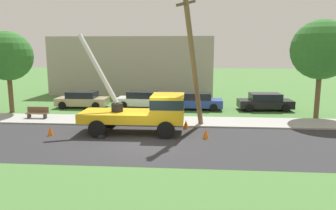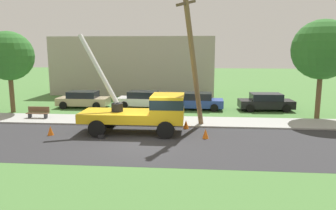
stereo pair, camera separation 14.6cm
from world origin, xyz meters
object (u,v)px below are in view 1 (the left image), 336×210
at_px(parked_sedan_black, 265,102).
at_px(roadside_tree_near, 8,56).
at_px(traffic_cone_ahead, 206,134).
at_px(parked_sedan_blue, 196,101).
at_px(traffic_cone_curbside, 186,124).
at_px(leaning_utility_pole, 193,57).
at_px(roadside_tree_far, 321,50).
at_px(utility_truck, 146,110).
at_px(parked_sedan_tan, 82,99).
at_px(parked_sedan_white, 142,99).
at_px(traffic_cone_behind, 50,131).
at_px(park_bench, 37,113).

distance_m(parked_sedan_black, roadside_tree_near, 21.04).
height_order(traffic_cone_ahead, parked_sedan_blue, parked_sedan_blue).
bearing_deg(traffic_cone_ahead, traffic_cone_curbside, 118.32).
relative_size(leaning_utility_pole, roadside_tree_near, 1.37).
height_order(leaning_utility_pole, roadside_tree_far, leaning_utility_pole).
height_order(utility_truck, traffic_cone_ahead, utility_truck).
height_order(utility_truck, parked_sedan_blue, utility_truck).
distance_m(parked_sedan_tan, parked_sedan_white, 5.24).
bearing_deg(parked_sedan_tan, traffic_cone_ahead, -41.05).
bearing_deg(parked_sedan_tan, roadside_tree_far, -8.61).
bearing_deg(leaning_utility_pole, traffic_cone_behind, -163.08).
bearing_deg(leaning_utility_pole, roadside_tree_near, 164.64).
height_order(leaning_utility_pole, roadside_tree_near, leaning_utility_pole).
distance_m(utility_truck, traffic_cone_ahead, 3.84).
bearing_deg(parked_sedan_blue, utility_truck, -110.81).
xyz_separation_m(traffic_cone_behind, traffic_cone_curbside, (7.93, 2.30, 0.00)).
relative_size(traffic_cone_curbside, parked_sedan_blue, 0.13).
bearing_deg(parked_sedan_tan, roadside_tree_near, -151.65).
height_order(traffic_cone_curbside, roadside_tree_far, roadside_tree_far).
bearing_deg(park_bench, traffic_cone_behind, -55.52).
xyz_separation_m(parked_sedan_blue, park_bench, (-11.52, -4.86, -0.25)).
bearing_deg(roadside_tree_far, parked_sedan_blue, 162.67).
xyz_separation_m(traffic_cone_behind, parked_sedan_black, (14.35, 9.16, 0.43)).
bearing_deg(roadside_tree_near, parked_sedan_blue, 9.85).
xyz_separation_m(traffic_cone_curbside, roadside_tree_far, (9.54, 4.02, 4.70)).
height_order(traffic_cone_ahead, traffic_cone_curbside, same).
distance_m(parked_sedan_black, roadside_tree_far, 6.01).
height_order(traffic_cone_ahead, parked_sedan_tan, parked_sedan_tan).
height_order(traffic_cone_behind, roadside_tree_near, roadside_tree_near).
relative_size(traffic_cone_ahead, traffic_cone_behind, 1.00).
xyz_separation_m(traffic_cone_ahead, traffic_cone_curbside, (-1.18, 2.20, 0.00)).
bearing_deg(traffic_cone_curbside, traffic_cone_behind, -163.84).
bearing_deg(parked_sedan_black, traffic_cone_curbside, -133.07).
xyz_separation_m(parked_sedan_black, roadside_tree_far, (3.12, -2.85, 4.27)).
bearing_deg(parked_sedan_black, parked_sedan_white, 177.79).
bearing_deg(leaning_utility_pole, park_bench, 171.41).
height_order(park_bench, roadside_tree_far, roadside_tree_far).
bearing_deg(roadside_tree_far, utility_truck, -156.20).
height_order(parked_sedan_tan, parked_sedan_white, same).
xyz_separation_m(traffic_cone_curbside, parked_sedan_tan, (-9.21, 6.85, 0.43)).
distance_m(parked_sedan_tan, parked_sedan_black, 15.63).
xyz_separation_m(parked_sedan_tan, park_bench, (-1.62, -4.93, -0.25)).
distance_m(parked_sedan_black, park_bench, 17.94).
xyz_separation_m(utility_truck, roadside_tree_far, (11.89, 5.25, 3.58)).
xyz_separation_m(parked_sedan_tan, roadside_tree_far, (18.75, -2.84, 4.27)).
xyz_separation_m(utility_truck, park_bench, (-8.47, 3.15, -0.95)).
relative_size(leaning_utility_pole, parked_sedan_blue, 1.98).
relative_size(utility_truck, roadside_tree_far, 0.95).
xyz_separation_m(parked_sedan_tan, parked_sedan_white, (5.22, 0.41, 0.00)).
height_order(traffic_cone_ahead, parked_sedan_black, parked_sedan_black).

